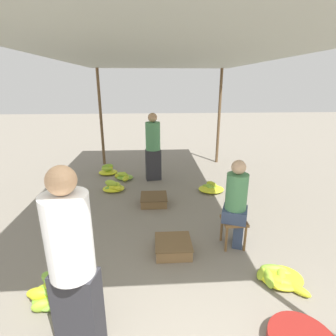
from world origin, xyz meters
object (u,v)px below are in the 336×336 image
at_px(banana_pile_right_0, 211,188).
at_px(crate_mid, 154,200).
at_px(vendor_seated, 237,203).
at_px(vendor_foreground, 72,263).
at_px(banana_pile_left_3, 50,292).
at_px(stool, 234,225).
at_px(shopper_walking_mid, 153,146).
at_px(banana_pile_right_1, 279,277).
at_px(banana_pile_left_1, 108,171).
at_px(crate_near, 173,247).
at_px(banana_pile_left_0, 114,187).
at_px(banana_pile_left_2, 124,177).

bearing_deg(banana_pile_right_0, crate_mid, -155.53).
bearing_deg(vendor_seated, vendor_foreground, -141.74).
relative_size(banana_pile_left_3, crate_mid, 1.09).
xyz_separation_m(stool, shopper_walking_mid, (-1.15, 2.88, 0.51)).
bearing_deg(crate_mid, banana_pile_right_1, -56.20).
bearing_deg(banana_pile_right_0, banana_pile_left_1, 152.37).
distance_m(vendor_seated, shopper_walking_mid, 3.11).
bearing_deg(crate_near, vendor_foreground, -125.02).
xyz_separation_m(banana_pile_left_3, banana_pile_right_1, (2.68, 0.13, -0.05)).
relative_size(banana_pile_left_1, crate_near, 1.08).
bearing_deg(crate_near, banana_pile_right_1, -27.76).
distance_m(banana_pile_left_3, banana_pile_right_1, 2.69).
bearing_deg(vendor_seated, crate_mid, 128.41).
height_order(stool, crate_near, stool).
relative_size(vendor_seated, banana_pile_left_3, 2.33).
bearing_deg(stool, crate_mid, 127.82).
distance_m(banana_pile_left_0, banana_pile_left_2, 0.73).
distance_m(banana_pile_left_2, banana_pile_right_0, 2.20).
height_order(stool, banana_pile_left_3, stool).
relative_size(crate_near, shopper_walking_mid, 0.31).
bearing_deg(crate_near, banana_pile_left_0, 116.52).
relative_size(vendor_seated, banana_pile_right_1, 2.26).
xyz_separation_m(stool, banana_pile_left_3, (-2.33, -0.90, -0.24)).
bearing_deg(banana_pile_right_0, banana_pile_right_1, -85.62).
bearing_deg(shopper_walking_mid, banana_pile_left_0, -143.19).
bearing_deg(vendor_seated, banana_pile_left_3, -158.90).
height_order(vendor_foreground, vendor_seated, vendor_foreground).
xyz_separation_m(vendor_foreground, crate_mid, (0.69, 2.95, -0.82)).
distance_m(stool, crate_near, 0.94).
height_order(banana_pile_right_0, shopper_walking_mid, shopper_walking_mid).
relative_size(banana_pile_right_1, crate_near, 1.15).
height_order(banana_pile_left_1, banana_pile_left_2, banana_pile_left_1).
relative_size(banana_pile_left_0, shopper_walking_mid, 0.29).
relative_size(vendor_seated, banana_pile_right_0, 2.35).
height_order(banana_pile_left_2, shopper_walking_mid, shopper_walking_mid).
xyz_separation_m(vendor_foreground, crate_near, (0.95, 1.35, -0.82)).
height_order(stool, crate_mid, stool).
distance_m(banana_pile_left_2, banana_pile_left_3, 3.85).
distance_m(vendor_seated, banana_pile_left_3, 2.59).
distance_m(banana_pile_left_0, banana_pile_right_0, 2.19).
distance_m(vendor_foreground, banana_pile_right_0, 4.14).
relative_size(stool, banana_pile_left_3, 0.76).
distance_m(banana_pile_left_3, crate_mid, 2.66).
bearing_deg(banana_pile_left_0, stool, -47.11).
xyz_separation_m(banana_pile_left_0, banana_pile_left_2, (0.16, 0.72, -0.03)).
height_order(vendor_foreground, crate_mid, vendor_foreground).
relative_size(vendor_seated, banana_pile_left_2, 2.64).
bearing_deg(vendor_foreground, crate_mid, 76.87).
distance_m(banana_pile_left_2, banana_pile_right_1, 4.32).
distance_m(banana_pile_right_1, crate_mid, 2.71).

